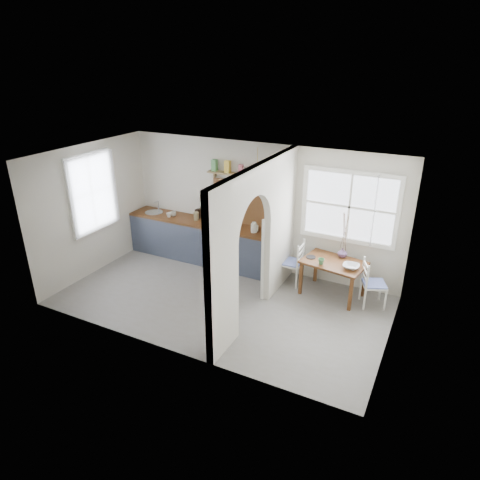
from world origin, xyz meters
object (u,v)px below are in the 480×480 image
at_px(kettle, 254,227).
at_px(chair_right, 374,283).
at_px(vase, 342,253).
at_px(dining_table, 332,278).
at_px(chair_left, 291,262).

bearing_deg(kettle, chair_right, 12.08).
height_order(kettle, vase, kettle).
relative_size(chair_right, kettle, 4.23).
distance_m(dining_table, kettle, 1.80).
distance_m(chair_left, chair_right, 1.60).
distance_m(chair_left, vase, 1.00).
distance_m(chair_right, vase, 0.80).
relative_size(dining_table, chair_left, 1.23).
bearing_deg(chair_right, kettle, 62.32).
relative_size(chair_left, chair_right, 1.03).
xyz_separation_m(chair_right, vase, (-0.67, 0.28, 0.34)).
bearing_deg(dining_table, chair_left, -177.25).
bearing_deg(kettle, vase, 19.73).
bearing_deg(kettle, chair_left, 12.66).
height_order(chair_left, kettle, kettle).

